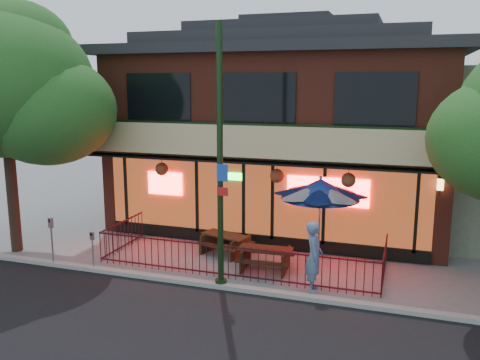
% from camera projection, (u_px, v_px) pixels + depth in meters
% --- Properties ---
extents(ground, '(80.00, 80.00, 0.00)m').
position_uv_depth(ground, '(226.00, 281.00, 14.27)').
color(ground, gray).
rests_on(ground, ground).
extents(curb, '(80.00, 0.25, 0.12)m').
position_uv_depth(curb, '(220.00, 286.00, 13.79)').
color(curb, '#999993').
rests_on(curb, ground).
extents(restaurant_building, '(12.96, 9.49, 8.05)m').
position_uv_depth(restaurant_building, '(287.00, 117.00, 20.10)').
color(restaurant_building, maroon).
rests_on(restaurant_building, ground).
extents(patio_fence, '(8.44, 2.62, 1.00)m').
position_uv_depth(patio_fence, '(232.00, 254.00, 14.61)').
color(patio_fence, '#3E0D15').
rests_on(patio_fence, ground).
extents(street_light, '(0.43, 0.32, 7.00)m').
position_uv_depth(street_light, '(220.00, 173.00, 13.29)').
color(street_light, black).
rests_on(street_light, ground).
extents(street_tree_left, '(5.60, 5.60, 8.05)m').
position_uv_depth(street_tree_left, '(5.00, 77.00, 15.86)').
color(street_tree_left, '#36221B').
rests_on(street_tree_left, ground).
extents(picnic_table_left, '(1.82, 1.58, 0.66)m').
position_uv_depth(picnic_table_left, '(226.00, 241.00, 16.45)').
color(picnic_table_left, '#3B2715').
rests_on(picnic_table_left, ground).
extents(picnic_table_right, '(1.64, 1.29, 0.68)m').
position_uv_depth(picnic_table_right, '(265.00, 256.00, 15.03)').
color(picnic_table_right, '#311E11').
rests_on(picnic_table_right, ground).
extents(patio_umbrella, '(2.39, 2.39, 2.73)m').
position_uv_depth(patio_umbrella, '(320.00, 189.00, 15.33)').
color(patio_umbrella, gray).
rests_on(patio_umbrella, ground).
extents(pedestrian, '(0.59, 0.78, 1.91)m').
position_uv_depth(pedestrian, '(314.00, 257.00, 13.42)').
color(pedestrian, '#4C7098').
rests_on(pedestrian, ground).
extents(parking_meter_near, '(0.11, 0.10, 1.20)m').
position_uv_depth(parking_meter_near, '(92.00, 244.00, 14.91)').
color(parking_meter_near, '#92949A').
rests_on(parking_meter_near, ground).
extents(parking_meter_far, '(0.16, 0.15, 1.50)m').
position_uv_depth(parking_meter_far, '(51.00, 233.00, 15.31)').
color(parking_meter_far, gray).
rests_on(parking_meter_far, ground).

